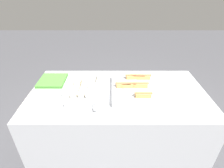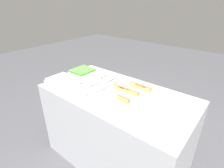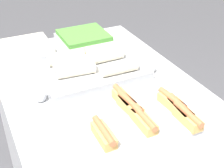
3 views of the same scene
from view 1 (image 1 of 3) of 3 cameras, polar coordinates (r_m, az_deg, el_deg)
The scene contains 8 objects.
ground_plane at distance 2.22m, azimuth 1.57°, elevation -23.00°, with size 12.00×12.00×0.00m, color #4C4C51.
counter at distance 1.87m, azimuth 1.78°, elevation -14.55°, with size 1.57×0.83×0.93m.
tray_hotdogs at distance 1.57m, azimuth 6.73°, elevation -1.30°, with size 0.37×0.47×0.10m.
tray_wraps at distance 1.56m, azimuth -8.00°, elevation -1.20°, with size 0.32×0.47×0.11m.
tray_side_front at distance 1.47m, azimuth -22.14°, elevation -6.06°, with size 0.26×0.27×0.07m.
tray_side_back at distance 1.72m, azimuth -18.66°, elevation 0.35°, with size 0.26×0.27×0.07m.
serving_spoon_near at distance 1.35m, azimuth -6.11°, elevation -8.05°, with size 0.25×0.05×0.05m.
serving_spoon_far at distance 1.79m, azimuth -4.65°, elevation 2.79°, with size 0.24×0.05×0.05m.
Camera 1 is at (-0.05, -1.31, 1.80)m, focal length 28.00 mm.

